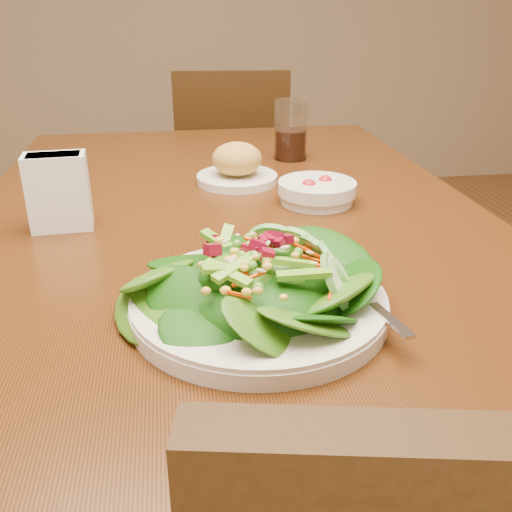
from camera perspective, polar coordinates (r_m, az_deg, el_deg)
The scene contains 7 objects.
dining_table at distance 1.02m, azimuth -2.26°, elevation -1.30°, with size 0.90×1.40×0.75m.
chair_far at distance 2.14m, azimuth -2.37°, elevation 7.36°, with size 0.44×0.44×0.87m.
salad_plate at distance 0.67m, azimuth 1.14°, elevation -3.19°, with size 0.31×0.31×0.09m.
bread_plate at distance 1.16m, azimuth -1.92°, elevation 8.94°, with size 0.16×0.16×0.08m.
tomato_bowl at distance 1.05m, azimuth 6.10°, elevation 6.43°, with size 0.14×0.14×0.05m.
drinking_glass at distance 1.33m, azimuth 3.50°, elevation 12.07°, with size 0.08×0.08×0.13m.
napkin_holder at distance 0.96m, azimuth -19.17°, elevation 6.25°, with size 0.10×0.06×0.12m.
Camera 1 is at (-0.10, -0.92, 1.10)m, focal length 40.00 mm.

